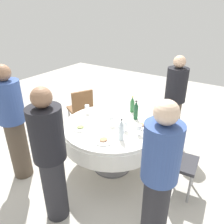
{
  "coord_description": "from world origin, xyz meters",
  "views": [
    {
      "loc": [
        -2.26,
        -1.5,
        2.24
      ],
      "look_at": [
        0.0,
        0.0,
        0.93
      ],
      "focal_mm": 35.35,
      "sensor_mm": 36.0,
      "label": 1
    }
  ],
  "objects_px": {
    "dining_table": "(112,133)",
    "bottle_green_outer": "(132,105)",
    "plate_north": "(141,125)",
    "person_east": "(13,123)",
    "bottle_clear_rear": "(121,130)",
    "wine_glass_front": "(87,108)",
    "person_south": "(159,177)",
    "chair_right": "(81,107)",
    "person_rear": "(174,100)",
    "wine_glass_north": "(120,127)",
    "plate_mid": "(81,128)",
    "chair_near": "(175,156)",
    "wine_glass_right": "(126,124)",
    "wine_glass_south": "(111,118)",
    "person_outer": "(50,157)",
    "bottle_dark_green_east": "(136,111)",
    "wine_glass_near": "(139,128)",
    "plate_far": "(103,140)"
  },
  "relations": [
    {
      "from": "plate_far",
      "to": "chair_right",
      "type": "xyz_separation_m",
      "value": [
        0.98,
        1.23,
        -0.23
      ]
    },
    {
      "from": "plate_mid",
      "to": "chair_near",
      "type": "xyz_separation_m",
      "value": [
        0.42,
        -1.2,
        -0.23
      ]
    },
    {
      "from": "plate_far",
      "to": "person_outer",
      "type": "distance_m",
      "value": 0.69
    },
    {
      "from": "plate_north",
      "to": "chair_near",
      "type": "relative_size",
      "value": 0.28
    },
    {
      "from": "wine_glass_right",
      "to": "wine_glass_near",
      "type": "bearing_deg",
      "value": -87.5
    },
    {
      "from": "plate_north",
      "to": "person_rear",
      "type": "height_order",
      "value": "person_rear"
    },
    {
      "from": "plate_far",
      "to": "plate_mid",
      "type": "bearing_deg",
      "value": 79.73
    },
    {
      "from": "dining_table",
      "to": "wine_glass_near",
      "type": "relative_size",
      "value": 10.14
    },
    {
      "from": "wine_glass_right",
      "to": "plate_north",
      "type": "height_order",
      "value": "wine_glass_right"
    },
    {
      "from": "plate_mid",
      "to": "chair_right",
      "type": "distance_m",
      "value": 1.21
    },
    {
      "from": "bottle_dark_green_east",
      "to": "chair_near",
      "type": "xyz_separation_m",
      "value": [
        -0.24,
        -0.71,
        -0.36
      ]
    },
    {
      "from": "dining_table",
      "to": "bottle_clear_rear",
      "type": "height_order",
      "value": "bottle_clear_rear"
    },
    {
      "from": "plate_north",
      "to": "person_south",
      "type": "bearing_deg",
      "value": -144.84
    },
    {
      "from": "bottle_dark_green_east",
      "to": "wine_glass_near",
      "type": "relative_size",
      "value": 2.08
    },
    {
      "from": "wine_glass_north",
      "to": "person_east",
      "type": "height_order",
      "value": "person_east"
    },
    {
      "from": "wine_glass_south",
      "to": "person_outer",
      "type": "relative_size",
      "value": 0.1
    },
    {
      "from": "plate_north",
      "to": "person_east",
      "type": "height_order",
      "value": "person_east"
    },
    {
      "from": "dining_table",
      "to": "person_east",
      "type": "bearing_deg",
      "value": 130.9
    },
    {
      "from": "wine_glass_front",
      "to": "person_east",
      "type": "distance_m",
      "value": 1.06
    },
    {
      "from": "person_south",
      "to": "wine_glass_right",
      "type": "bearing_deg",
      "value": -96.09
    },
    {
      "from": "wine_glass_front",
      "to": "wine_glass_near",
      "type": "height_order",
      "value": "wine_glass_near"
    },
    {
      "from": "wine_glass_front",
      "to": "wine_glass_right",
      "type": "relative_size",
      "value": 0.95
    },
    {
      "from": "wine_glass_front",
      "to": "person_rear",
      "type": "xyz_separation_m",
      "value": [
        1.09,
        -1.0,
        -0.02
      ]
    },
    {
      "from": "plate_north",
      "to": "bottle_green_outer",
      "type": "bearing_deg",
      "value": 44.2
    },
    {
      "from": "bottle_green_outer",
      "to": "wine_glass_right",
      "type": "distance_m",
      "value": 0.6
    },
    {
      "from": "plate_far",
      "to": "person_south",
      "type": "relative_size",
      "value": 0.15
    },
    {
      "from": "bottle_green_outer",
      "to": "bottle_dark_green_east",
      "type": "bearing_deg",
      "value": -138.98
    },
    {
      "from": "person_east",
      "to": "chair_right",
      "type": "xyz_separation_m",
      "value": [
        1.42,
        0.09,
        -0.33
      ]
    },
    {
      "from": "person_rear",
      "to": "wine_glass_front",
      "type": "bearing_deg",
      "value": -110.21
    },
    {
      "from": "bottle_green_outer",
      "to": "dining_table",
      "type": "bearing_deg",
      "value": 176.26
    },
    {
      "from": "wine_glass_front",
      "to": "person_south",
      "type": "bearing_deg",
      "value": -118.11
    },
    {
      "from": "wine_glass_south",
      "to": "wine_glass_north",
      "type": "relative_size",
      "value": 1.11
    },
    {
      "from": "plate_far",
      "to": "person_rear",
      "type": "height_order",
      "value": "person_rear"
    },
    {
      "from": "plate_mid",
      "to": "dining_table",
      "type": "bearing_deg",
      "value": -40.92
    },
    {
      "from": "person_east",
      "to": "chair_near",
      "type": "bearing_deg",
      "value": -104.35
    },
    {
      "from": "wine_glass_north",
      "to": "chair_near",
      "type": "xyz_separation_m",
      "value": [
        0.25,
        -0.68,
        -0.33
      ]
    },
    {
      "from": "wine_glass_front",
      "to": "wine_glass_north",
      "type": "relative_size",
      "value": 0.93
    },
    {
      "from": "bottle_clear_rear",
      "to": "wine_glass_right",
      "type": "height_order",
      "value": "bottle_clear_rear"
    },
    {
      "from": "person_south",
      "to": "chair_right",
      "type": "relative_size",
      "value": 1.83
    },
    {
      "from": "wine_glass_north",
      "to": "plate_mid",
      "type": "bearing_deg",
      "value": 108.33
    },
    {
      "from": "chair_near",
      "to": "bottle_clear_rear",
      "type": "bearing_deg",
      "value": -64.74
    },
    {
      "from": "wine_glass_north",
      "to": "person_south",
      "type": "relative_size",
      "value": 0.09
    },
    {
      "from": "dining_table",
      "to": "bottle_green_outer",
      "type": "relative_size",
      "value": 5.41
    },
    {
      "from": "dining_table",
      "to": "person_south",
      "type": "relative_size",
      "value": 0.88
    },
    {
      "from": "person_rear",
      "to": "person_outer",
      "type": "height_order",
      "value": "person_outer"
    },
    {
      "from": "plate_north",
      "to": "plate_mid",
      "type": "relative_size",
      "value": 1.07
    },
    {
      "from": "chair_near",
      "to": "plate_north",
      "type": "bearing_deg",
      "value": -104.73
    },
    {
      "from": "bottle_clear_rear",
      "to": "wine_glass_front",
      "type": "height_order",
      "value": "bottle_clear_rear"
    },
    {
      "from": "wine_glass_right",
      "to": "bottle_green_outer",
      "type": "bearing_deg",
      "value": 20.47
    },
    {
      "from": "dining_table",
      "to": "wine_glass_south",
      "type": "height_order",
      "value": "wine_glass_south"
    }
  ]
}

